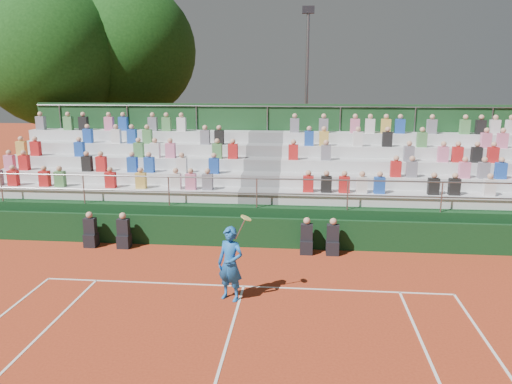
# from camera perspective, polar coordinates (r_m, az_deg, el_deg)

# --- Properties ---
(ground) EXTENTS (90.00, 90.00, 0.00)m
(ground) POSITION_cam_1_polar(r_m,az_deg,el_deg) (13.64, -1.43, -10.74)
(ground) COLOR #AD3B1C
(ground) RESTS_ON ground
(courtside_wall) EXTENTS (20.00, 0.15, 1.00)m
(courtside_wall) POSITION_cam_1_polar(r_m,az_deg,el_deg) (16.44, -0.10, -4.65)
(courtside_wall) COLOR black
(courtside_wall) RESTS_ON ground
(line_officials) EXTENTS (8.32, 0.40, 1.19)m
(line_officials) POSITION_cam_1_polar(r_m,az_deg,el_deg) (16.21, -5.14, -5.05)
(line_officials) COLOR black
(line_officials) RESTS_ON ground
(grandstand) EXTENTS (20.00, 5.20, 4.40)m
(grandstand) POSITION_cam_1_polar(r_m,az_deg,el_deg) (19.40, 0.85, -0.11)
(grandstand) COLOR black
(grandstand) RESTS_ON ground
(tennis_player) EXTENTS (0.94, 0.69, 2.22)m
(tennis_player) POSITION_cam_1_polar(r_m,az_deg,el_deg) (12.56, -2.94, -8.19)
(tennis_player) COLOR blue
(tennis_player) RESTS_ON ground
(tree_west) EXTENTS (6.86, 6.86, 9.92)m
(tree_west) POSITION_cam_1_polar(r_m,az_deg,el_deg) (26.94, -22.37, 14.20)
(tree_west) COLOR #3C2A16
(tree_west) RESTS_ON ground
(tree_east) EXTENTS (7.15, 7.15, 10.41)m
(tree_east) POSITION_cam_1_polar(r_m,az_deg,el_deg) (28.17, -14.44, 15.35)
(tree_east) COLOR #3C2A16
(tree_east) RESTS_ON ground
(floodlight_mast) EXTENTS (0.60, 0.25, 8.87)m
(floodlight_mast) POSITION_cam_1_polar(r_m,az_deg,el_deg) (25.99, 5.82, 12.17)
(floodlight_mast) COLOR gray
(floodlight_mast) RESTS_ON ground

